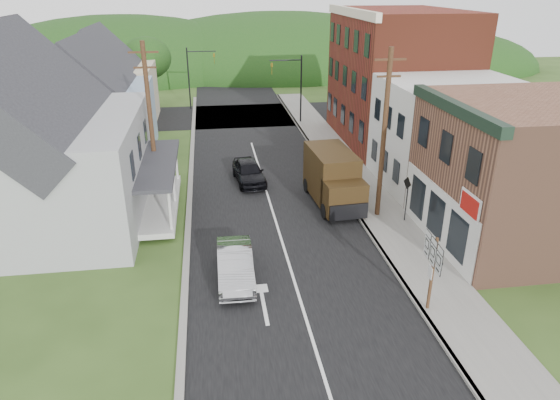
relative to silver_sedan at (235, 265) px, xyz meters
name	(u,v)px	position (x,y,z in m)	size (l,w,h in m)	color
ground	(286,255)	(2.48, 1.71, -0.71)	(120.00, 120.00, 0.00)	#2D4719
road	(263,179)	(2.48, 11.71, -0.71)	(9.00, 90.00, 0.02)	black
cross_road	(243,115)	(2.48, 28.71, -0.71)	(60.00, 9.00, 0.02)	black
sidewalk_right	(359,185)	(8.38, 9.71, -0.63)	(2.80, 55.00, 0.15)	slate
curb_right	(338,186)	(7.03, 9.71, -0.63)	(0.20, 55.00, 0.15)	slate
curb_left	(190,194)	(-2.17, 9.71, -0.65)	(0.30, 55.00, 0.12)	slate
storefront_tan	(522,174)	(13.78, 1.71, 2.79)	(8.00, 8.00, 7.00)	brown
storefront_white	(450,135)	(13.78, 9.21, 2.54)	(8.00, 7.00, 6.50)	silver
storefront_red	(397,78)	(13.78, 18.71, 4.29)	(8.00, 12.00, 10.00)	maroon
house_gray	(39,143)	(-9.52, 7.71, 3.53)	(10.20, 12.24, 8.35)	#9B9DA0
house_blue	(100,105)	(-8.52, 18.71, 2.99)	(7.14, 8.16, 7.28)	#879CB8
house_cream	(113,82)	(-9.02, 27.71, 2.99)	(7.14, 8.16, 7.28)	#BBA991
utility_pole_right	(384,135)	(8.08, 5.21, 3.95)	(1.60, 0.26, 9.00)	#472D19
utility_pole_left	(151,121)	(-4.02, 9.71, 3.95)	(1.60, 0.26, 9.00)	#472D19
traffic_signal_right	(293,82)	(6.79, 25.21, 3.05)	(2.87, 0.20, 6.00)	black
traffic_signal_left	(195,71)	(-1.82, 32.21, 3.05)	(2.87, 0.20, 6.00)	black
tree_left_d	(147,58)	(-6.52, 33.71, 4.18)	(4.80, 4.80, 6.94)	#382616
forested_ridge	(228,69)	(2.48, 56.71, -0.71)	(90.00, 30.00, 16.00)	#103510
silver_sedan	(235,265)	(0.00, 0.00, 0.00)	(1.50, 4.29, 1.41)	#A3A3A7
dark_sedan	(249,172)	(1.57, 11.28, 0.02)	(1.71, 4.24, 1.45)	black
delivery_van	(333,178)	(6.07, 7.30, 0.84)	(2.58, 5.61, 3.06)	black
route_sign_cluster	(432,264)	(7.24, -3.35, 1.45)	(0.22, 1.77, 3.10)	#472D19
warning_sign	(407,193)	(9.26, 4.25, 1.03)	(0.17, 0.68, 2.48)	black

